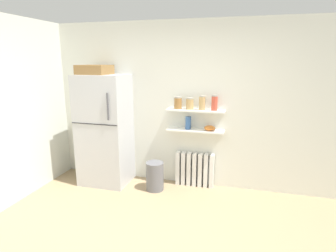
% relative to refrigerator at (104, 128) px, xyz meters
% --- Properties ---
extents(ground_plane, '(7.04, 7.04, 0.00)m').
position_rel_refrigerator_xyz_m(ground_plane, '(1.28, -1.19, -0.92)').
color(ground_plane, '#9E8460').
extents(back_wall, '(7.04, 0.10, 2.60)m').
position_rel_refrigerator_xyz_m(back_wall, '(1.28, 0.36, 0.38)').
color(back_wall, silver).
rests_on(back_wall, ground_plane).
extents(refrigerator, '(0.77, 0.66, 1.93)m').
position_rel_refrigerator_xyz_m(refrigerator, '(0.00, 0.00, 0.00)').
color(refrigerator, '#B7BABF').
rests_on(refrigerator, ground_plane).
extents(radiator, '(0.61, 0.12, 0.55)m').
position_rel_refrigerator_xyz_m(radiator, '(1.46, 0.23, -0.65)').
color(radiator, white).
rests_on(radiator, ground_plane).
extents(wall_shelf_lower, '(0.89, 0.22, 0.02)m').
position_rel_refrigerator_xyz_m(wall_shelf_lower, '(1.46, 0.20, 0.01)').
color(wall_shelf_lower, white).
extents(wall_shelf_upper, '(0.89, 0.22, 0.02)m').
position_rel_refrigerator_xyz_m(wall_shelf_upper, '(1.46, 0.20, 0.33)').
color(wall_shelf_upper, white).
extents(storage_jar_0, '(0.12, 0.12, 0.19)m').
position_rel_refrigerator_xyz_m(storage_jar_0, '(1.18, 0.20, 0.43)').
color(storage_jar_0, olive).
rests_on(storage_jar_0, wall_shelf_upper).
extents(storage_jar_1, '(0.11, 0.11, 0.18)m').
position_rel_refrigerator_xyz_m(storage_jar_1, '(1.36, 0.20, 0.43)').
color(storage_jar_1, tan).
rests_on(storage_jar_1, wall_shelf_upper).
extents(storage_jar_2, '(0.09, 0.09, 0.22)m').
position_rel_refrigerator_xyz_m(storage_jar_2, '(1.55, 0.20, 0.45)').
color(storage_jar_2, tan).
rests_on(storage_jar_2, wall_shelf_upper).
extents(storage_jar_3, '(0.09, 0.09, 0.23)m').
position_rel_refrigerator_xyz_m(storage_jar_3, '(1.74, 0.20, 0.46)').
color(storage_jar_3, '#C64C38').
rests_on(storage_jar_3, wall_shelf_upper).
extents(vase, '(0.09, 0.09, 0.20)m').
position_rel_refrigerator_xyz_m(vase, '(1.34, 0.20, 0.13)').
color(vase, '#38609E').
rests_on(vase, wall_shelf_lower).
extents(shelf_bowl, '(0.17, 0.17, 0.08)m').
position_rel_refrigerator_xyz_m(shelf_bowl, '(1.68, 0.20, 0.06)').
color(shelf_bowl, orange).
rests_on(shelf_bowl, wall_shelf_lower).
extents(trash_bin, '(0.28, 0.28, 0.45)m').
position_rel_refrigerator_xyz_m(trash_bin, '(0.88, -0.09, -0.70)').
color(trash_bin, slate).
rests_on(trash_bin, ground_plane).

